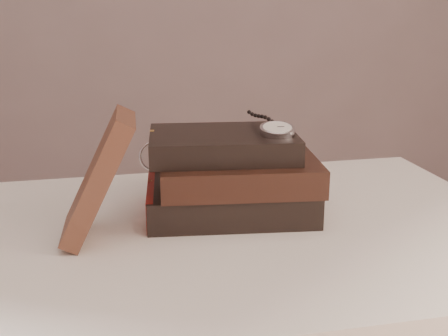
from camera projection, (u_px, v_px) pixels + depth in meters
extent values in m
cube|color=white|center=(194.00, 242.00, 0.87)|extent=(1.00, 0.60, 0.04)
cube|color=white|center=(195.00, 278.00, 0.89)|extent=(0.88, 0.49, 0.08)
cylinder|color=white|center=(376.00, 334.00, 1.30)|extent=(0.05, 0.05, 0.71)
cube|color=black|center=(230.00, 198.00, 0.92)|extent=(0.28, 0.21, 0.05)
cube|color=beige|center=(232.00, 198.00, 0.92)|extent=(0.27, 0.19, 0.04)
cube|color=gold|center=(151.00, 195.00, 0.94)|extent=(0.01, 0.01, 0.05)
cube|color=maroon|center=(151.00, 201.00, 0.91)|extent=(0.03, 0.16, 0.05)
cube|color=black|center=(239.00, 172.00, 0.90)|extent=(0.26, 0.19, 0.04)
cube|color=beige|center=(241.00, 172.00, 0.90)|extent=(0.25, 0.18, 0.03)
cube|color=gold|center=(163.00, 170.00, 0.91)|extent=(0.01, 0.01, 0.04)
cube|color=black|center=(223.00, 144.00, 0.91)|extent=(0.24, 0.18, 0.04)
cube|color=beige|center=(225.00, 144.00, 0.91)|extent=(0.23, 0.17, 0.03)
cube|color=gold|center=(152.00, 142.00, 0.92)|extent=(0.01, 0.01, 0.04)
cube|color=#402218|center=(98.00, 177.00, 0.81)|extent=(0.12, 0.12, 0.18)
cylinder|color=silver|center=(277.00, 131.00, 0.88)|extent=(0.06, 0.06, 0.02)
cylinder|color=white|center=(277.00, 128.00, 0.88)|extent=(0.05, 0.05, 0.01)
torus|color=silver|center=(277.00, 128.00, 0.88)|extent=(0.06, 0.06, 0.01)
cylinder|color=silver|center=(274.00, 126.00, 0.91)|extent=(0.01, 0.01, 0.01)
cube|color=black|center=(277.00, 126.00, 0.89)|extent=(0.00, 0.01, 0.00)
cube|color=black|center=(281.00, 127.00, 0.88)|extent=(0.01, 0.00, 0.00)
sphere|color=black|center=(272.00, 121.00, 0.92)|extent=(0.01, 0.01, 0.01)
sphere|color=black|center=(269.00, 119.00, 0.93)|extent=(0.01, 0.01, 0.01)
sphere|color=black|center=(265.00, 117.00, 0.94)|extent=(0.01, 0.01, 0.01)
sphere|color=black|center=(262.00, 116.00, 0.95)|extent=(0.01, 0.01, 0.01)
sphere|color=black|center=(259.00, 116.00, 0.96)|extent=(0.01, 0.01, 0.01)
sphere|color=black|center=(255.00, 115.00, 0.97)|extent=(0.01, 0.01, 0.01)
sphere|color=black|center=(252.00, 114.00, 0.98)|extent=(0.01, 0.01, 0.01)
sphere|color=black|center=(249.00, 112.00, 0.99)|extent=(0.01, 0.01, 0.01)
torus|color=silver|center=(154.00, 156.00, 0.97)|extent=(0.05, 0.02, 0.05)
torus|color=silver|center=(188.00, 155.00, 0.98)|extent=(0.05, 0.02, 0.05)
cylinder|color=silver|center=(171.00, 154.00, 0.98)|extent=(0.02, 0.01, 0.00)
cylinder|color=silver|center=(142.00, 151.00, 1.03)|extent=(0.02, 0.12, 0.03)
cylinder|color=silver|center=(200.00, 150.00, 1.04)|extent=(0.02, 0.12, 0.03)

